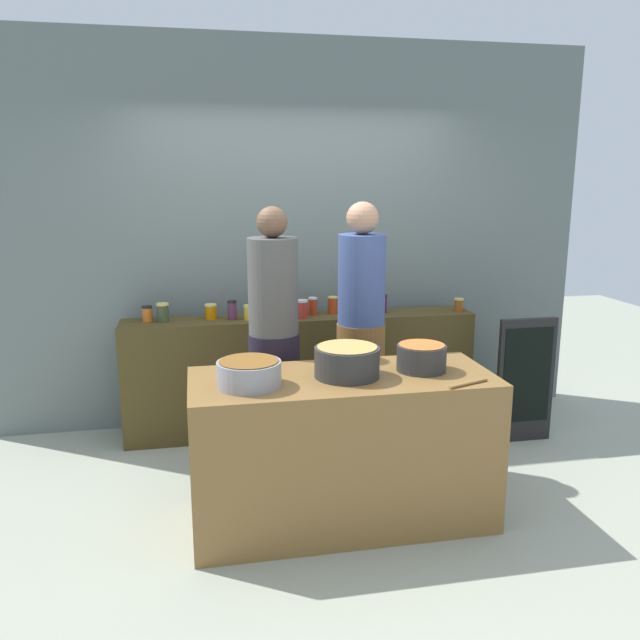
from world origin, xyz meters
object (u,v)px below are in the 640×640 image
preserve_jar_3 (232,310)px  cook_in_cap (361,346)px  preserve_jar_4 (248,312)px  preserve_jar_7 (313,306)px  preserve_jar_1 (163,312)px  preserve_jar_5 (279,309)px  cook_with_tongs (274,359)px  preserve_jar_8 (333,305)px  cooking_pot_left (249,373)px  preserve_jar_2 (211,312)px  preserve_jar_0 (147,314)px  cooking_pot_right (421,358)px  preserve_jar_6 (302,309)px  wooden_spoon (468,383)px  preserve_jar_10 (459,305)px  chalkboard_sign (525,380)px  preserve_jar_9 (383,303)px  cooking_pot_center (347,362)px

preserve_jar_3 → cook_in_cap: cook_in_cap is taller
preserve_jar_4 → preserve_jar_7: size_ratio=0.82×
preserve_jar_1 → preserve_jar_5: size_ratio=1.10×
preserve_jar_1 → cook_with_tongs: size_ratio=0.08×
preserve_jar_8 → cooking_pot_left: (-0.79, -1.54, -0.04)m
preserve_jar_2 → preserve_jar_1: bearing=-175.1°
preserve_jar_4 → preserve_jar_7: 0.51m
preserve_jar_0 → cooking_pot_right: preserve_jar_0 is taller
preserve_jar_6 → wooden_spoon: bearing=-68.9°
preserve_jar_8 → wooden_spoon: 1.79m
preserve_jar_4 → preserve_jar_10: 1.67m
preserve_jar_10 → cook_with_tongs: bearing=-154.7°
cook_in_cap → preserve_jar_8: bearing=93.9°
preserve_jar_0 → preserve_jar_3: (0.62, -0.06, 0.01)m
cooking_pot_right → cooking_pot_left: bearing=-174.6°
preserve_jar_0 → chalkboard_sign: (2.74, -0.60, -0.49)m
preserve_jar_1 → preserve_jar_5: 0.86m
preserve_jar_9 → cook_in_cap: size_ratio=0.08×
preserve_jar_1 → preserve_jar_9: bearing=0.2°
preserve_jar_8 → cook_in_cap: cook_in_cap is taller
preserve_jar_4 → preserve_jar_6: bearing=-3.6°
preserve_jar_5 → preserve_jar_9: 0.82m
preserve_jar_2 → preserve_jar_9: 1.33m
preserve_jar_10 → cooking_pot_right: (-0.79, -1.32, -0.02)m
preserve_jar_0 → cooking_pot_center: 1.87m
wooden_spoon → preserve_jar_7: bearing=107.0°
cooking_pot_left → preserve_jar_9: bearing=51.6°
preserve_jar_0 → cook_with_tongs: size_ratio=0.06×
cooking_pot_left → preserve_jar_4: bearing=85.2°
preserve_jar_1 → preserve_jar_3: bearing=-2.6°
wooden_spoon → cook_with_tongs: bearing=136.5°
preserve_jar_2 → preserve_jar_7: (0.78, -0.01, 0.01)m
chalkboard_sign → preserve_jar_10: bearing=124.7°
preserve_jar_5 → preserve_jar_8: 0.44m
preserve_jar_3 → cook_in_cap: (0.83, -0.61, -0.16)m
cooking_pot_left → preserve_jar_7: bearing=67.5°
cooking_pot_right → preserve_jar_2: bearing=128.9°
preserve_jar_7 → preserve_jar_10: bearing=-4.6°
preserve_jar_1 → wooden_spoon: bearing=-45.7°
preserve_jar_4 → wooden_spoon: preserve_jar_4 is taller
preserve_jar_6 → preserve_jar_7: 0.14m
preserve_jar_1 → preserve_jar_5: (0.86, -0.00, -0.01)m
preserve_jar_1 → chalkboard_sign: preserve_jar_1 is taller
preserve_jar_4 → preserve_jar_9: (1.06, 0.06, 0.02)m
preserve_jar_3 → cooking_pot_center: size_ratio=0.40×
preserve_jar_8 → chalkboard_sign: 1.56m
preserve_jar_4 → cooking_pot_left: bearing=-94.8°
preserve_jar_6 → cooking_pot_center: size_ratio=0.39×
preserve_jar_4 → preserve_jar_8: (0.67, 0.11, 0.01)m
preserve_jar_2 → preserve_jar_6: (0.68, -0.11, 0.01)m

